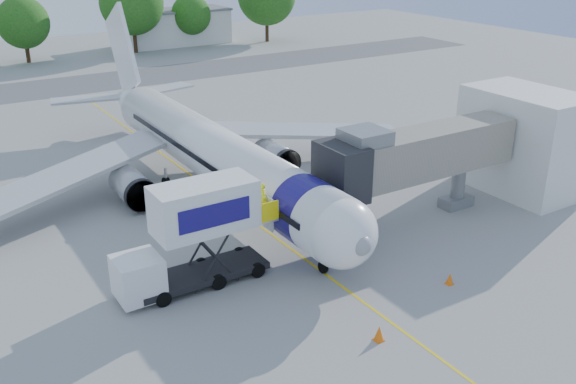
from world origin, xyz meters
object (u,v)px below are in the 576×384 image
aircraft (210,151)px  catering_hiloader (194,237)px  jet_bridge (409,157)px  ground_tug (486,350)px

aircraft → catering_hiloader: (-6.27, -11.12, -0.19)m
jet_bridge → catering_hiloader: size_ratio=1.64×
catering_hiloader → ground_tug: bearing=-59.1°
catering_hiloader → aircraft: bearing=60.6°
catering_hiloader → jet_bridge: bearing=0.0°
jet_bridge → catering_hiloader: 14.35m
catering_hiloader → ground_tug: 14.78m
aircraft → jet_bridge: aircraft is taller
jet_bridge → catering_hiloader: jet_bridge is taller
ground_tug → aircraft: bearing=93.3°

